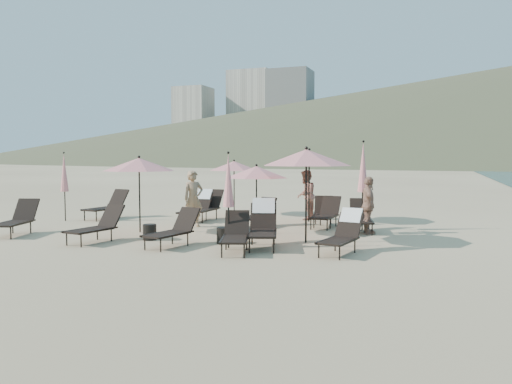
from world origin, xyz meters
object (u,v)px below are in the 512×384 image
(lounger_11, at_px, (361,217))
(umbrella_closed_1, at_px, (363,168))
(lounger_3, at_px, (235,234))
(lounger_5, at_px, (343,233))
(umbrella_closed_2, at_px, (64,173))
(side_table_1, at_px, (224,235))
(lounger_2, at_px, (173,229))
(umbrella_open_3, at_px, (234,166))
(umbrella_open_4, at_px, (309,157))
(umbrella_closed_0, at_px, (228,181))
(lounger_0, at_px, (17,219))
(beachgoer_a, at_px, (193,199))
(lounger_12, at_px, (323,212))
(lounger_1, at_px, (97,225))
(umbrella_open_0, at_px, (139,164))
(lounger_4, at_px, (263,224))
(lounger_9, at_px, (258,214))
(beachgoer_b, at_px, (306,195))
(umbrella_open_2, at_px, (306,158))
(lounger_7, at_px, (206,206))
(side_table_0, at_px, (150,232))
(lounger_10, at_px, (326,213))
(lounger_8, at_px, (197,206))
(umbrella_open_1, at_px, (256,172))
(beachgoer_c, at_px, (368,205))

(lounger_11, distance_m, umbrella_closed_1, 1.46)
(lounger_3, relative_size, lounger_5, 1.01)
(lounger_11, relative_size, umbrella_closed_2, 0.72)
(lounger_3, bearing_deg, side_table_1, 109.02)
(lounger_3, relative_size, side_table_1, 4.12)
(lounger_2, bearing_deg, umbrella_open_3, 111.24)
(umbrella_open_4, bearing_deg, umbrella_closed_0, -96.25)
(lounger_0, distance_m, beachgoer_a, 5.08)
(umbrella_closed_2, bearing_deg, lounger_12, 13.06)
(lounger_11, distance_m, lounger_12, 1.64)
(lounger_1, height_order, umbrella_open_4, umbrella_open_4)
(lounger_2, bearing_deg, lounger_0, -169.86)
(umbrella_open_0, bearing_deg, lounger_4, -12.18)
(lounger_9, height_order, beachgoer_a, beachgoer_a)
(lounger_4, xyz_separation_m, beachgoer_b, (-0.33, 5.45, 0.33))
(lounger_12, bearing_deg, umbrella_open_2, -95.13)
(lounger_7, height_order, umbrella_open_0, umbrella_open_0)
(umbrella_open_4, xyz_separation_m, beachgoer_b, (-0.24, 0.48, -1.34))
(lounger_7, xyz_separation_m, umbrella_closed_0, (2.90, -4.71, 1.14))
(umbrella_open_4, relative_size, umbrella_closed_0, 1.07)
(lounger_0, xyz_separation_m, side_table_0, (4.01, 0.53, -0.25))
(umbrella_closed_2, bearing_deg, umbrella_open_0, -19.15)
(lounger_3, bearing_deg, lounger_10, 59.07)
(lounger_2, height_order, beachgoer_b, beachgoer_b)
(lounger_11, height_order, side_table_0, lounger_11)
(lounger_5, height_order, umbrella_open_2, umbrella_open_2)
(umbrella_closed_2, bearing_deg, lounger_11, 6.08)
(lounger_7, bearing_deg, side_table_1, -58.26)
(lounger_8, height_order, umbrella_closed_1, umbrella_closed_1)
(lounger_0, xyz_separation_m, beachgoer_a, (3.97, 3.14, 0.43))
(lounger_11, xyz_separation_m, umbrella_closed_2, (-9.93, -1.06, 1.22))
(lounger_5, relative_size, umbrella_open_4, 0.66)
(lounger_8, relative_size, umbrella_open_2, 0.69)
(lounger_1, relative_size, umbrella_open_3, 0.80)
(side_table_0, bearing_deg, side_table_1, 5.78)
(umbrella_open_4, bearing_deg, lounger_2, -108.81)
(umbrella_closed_2, distance_m, beachgoer_a, 4.91)
(side_table_0, bearing_deg, lounger_4, 3.49)
(umbrella_closed_0, distance_m, beachgoer_b, 6.04)
(umbrella_open_0, relative_size, side_table_1, 5.51)
(lounger_2, bearing_deg, umbrella_closed_1, 58.66)
(lounger_9, distance_m, beachgoer_a, 2.07)
(lounger_7, relative_size, lounger_12, 1.08)
(lounger_7, relative_size, lounger_11, 1.05)
(lounger_5, xyz_separation_m, umbrella_open_2, (-1.14, 1.05, 1.71))
(umbrella_open_2, bearing_deg, lounger_12, 95.19)
(lounger_2, relative_size, lounger_11, 0.97)
(umbrella_open_1, bearing_deg, umbrella_closed_1, 32.50)
(side_table_0, relative_size, beachgoer_c, 0.26)
(umbrella_closed_1, height_order, umbrella_closed_2, umbrella_closed_1)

